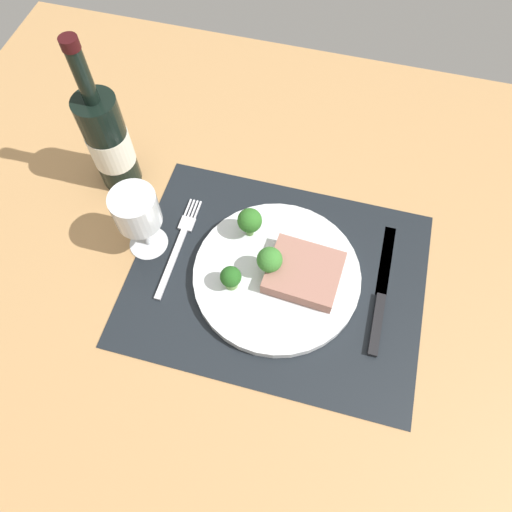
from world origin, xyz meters
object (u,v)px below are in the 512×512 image
fork (178,245)px  wine_bottle (108,141)px  plate (277,275)px  wine_glass (137,213)px  steak (304,272)px  knife (381,298)px

fork → wine_bottle: 20.30cm
plate → fork: (-16.96, 1.42, -0.55)cm
wine_glass → steak: bearing=-0.6°
plate → knife: plate is taller
plate → wine_glass: 23.42cm
knife → plate: bearing=-177.2°
knife → fork: bearing=179.5°
plate → steak: bearing=7.8°
plate → steak: 4.58cm
plate → steak: (4.08, 0.56, 2.01)cm
steak → wine_glass: size_ratio=0.85×
knife → wine_bottle: bearing=167.0°
fork → wine_glass: (-5.01, -0.59, 8.62)cm
steak → knife: (12.37, -0.03, -2.50)cm
plate → steak: steak is taller
wine_bottle → wine_glass: (9.46, -11.64, -0.36)cm
steak → fork: bearing=177.7°
fork → knife: bearing=-2.2°
steak → wine_glass: wine_glass is taller
plate → wine_glass: (-21.97, 0.83, 8.07)cm
steak → wine_bottle: (-35.51, 11.91, 6.42)cm
steak → knife: 12.62cm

